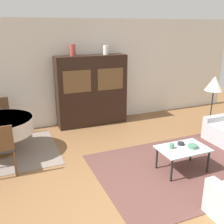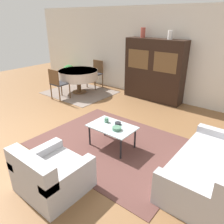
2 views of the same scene
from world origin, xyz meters
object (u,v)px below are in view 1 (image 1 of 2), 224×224
dining_chair_near (0,146)px  vase_tall (73,50)px  dining_chair_far (0,116)px  bowl_small (181,144)px  vase_short (106,50)px  coffee_table (183,150)px  bowl (193,146)px  dining_table (0,126)px  cup (172,146)px  display_cabinet (92,91)px  floor_lamp (214,85)px

dining_chair_near → vase_tall: vase_tall is taller
dining_chair_far → bowl_small: (3.03, -2.68, -0.08)m
bowl_small → dining_chair_far: bearing=138.5°
vase_tall → vase_short: (0.86, 0.00, -0.03)m
coffee_table → dining_chair_near: dining_chair_near is taller
coffee_table → dining_chair_far: size_ratio=0.94×
dining_chair_near → bowl: 3.35m
dining_table → cup: dining_table is taller
display_cabinet → bowl: size_ratio=10.65×
dining_chair_far → dining_chair_near: bearing=90.0°
cup → coffee_table: bearing=-19.7°
bowl → bowl_small: size_ratio=1.43×
coffee_table → dining_chair_far: (-2.99, 2.81, 0.15)m
coffee_table → bowl: size_ratio=5.22×
coffee_table → bowl_small: bowl_small is taller
cup → vase_tall: bearing=109.1°
display_cabinet → vase_short: bearing=0.1°
dining_chair_near → floor_lamp: size_ratio=0.69×
bowl_small → vase_short: vase_short is taller
bowl → bowl_small: (-0.12, 0.19, -0.01)m
vase_tall → floor_lamp: bearing=-26.8°
vase_tall → display_cabinet: bearing=-0.1°
dining_chair_far → floor_lamp: (4.87, -1.43, 0.60)m
bowl → vase_tall: 3.60m
coffee_table → cup: 0.23m
dining_chair_near → bowl_small: size_ratio=7.90×
dining_chair_near → vase_short: size_ratio=4.07×
display_cabinet → vase_tall: bearing=179.9°
bowl_small → vase_tall: bearing=113.7°
bowl → vase_tall: vase_tall is taller
display_cabinet → floor_lamp: bearing=-30.7°
dining_chair_near → bowl_small: (3.03, -0.94, -0.08)m
dining_chair_near → cup: 2.97m
dining_chair_near → dining_chair_far: same height
display_cabinet → vase_tall: (-0.46, 0.00, 1.05)m
dining_table → floor_lamp: (4.87, -0.56, 0.54)m
coffee_table → display_cabinet: size_ratio=0.49×
dining_table → vase_short: size_ratio=5.61×
dining_chair_far → vase_tall: size_ratio=3.34×
dining_chair_near → bowl: (3.15, -1.13, -0.08)m
bowl_small → vase_short: size_ratio=0.52×
coffee_table → vase_short: 3.32m
display_cabinet → vase_short: size_ratio=7.84×
dining_chair_far → vase_tall: (1.80, 0.12, 1.40)m
floor_lamp → dining_chair_near: bearing=-176.4°
coffee_table → dining_table: dining_table is taller
dining_table → dining_chair_near: (0.00, -0.87, -0.06)m
bowl_small → dining_chair_near: bearing=162.7°
cup → bowl: 0.38m
display_cabinet → bowl_small: bearing=-74.5°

